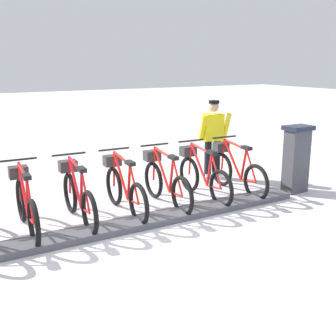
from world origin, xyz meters
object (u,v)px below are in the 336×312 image
object	(u,v)px
bike_docked_1	(202,175)
bike_docked_4	(78,195)
bike_docked_2	(165,181)
payment_kiosk	(296,158)
bike_docked_3	(124,188)
bike_docked_0	(236,170)
bike_docked_5	(26,203)
worker_near_rack	(213,136)

from	to	relation	value
bike_docked_1	bike_docked_4	world-z (taller)	same
bike_docked_2	bike_docked_4	bearing A→B (deg)	90.00
payment_kiosk	bike_docked_3	size ratio (longest dim) A/B	0.74
payment_kiosk	bike_docked_4	xyz separation A→B (m)	(0.57, 4.07, -0.24)
bike_docked_1	bike_docked_2	world-z (taller)	same
bike_docked_3	bike_docked_4	xyz separation A→B (m)	(0.00, 0.77, 0.00)
bike_docked_0	bike_docked_3	world-z (taller)	same
payment_kiosk	bike_docked_4	size ratio (longest dim) A/B	0.74
bike_docked_5	payment_kiosk	bearing A→B (deg)	-96.74
payment_kiosk	bike_docked_5	xyz separation A→B (m)	(0.57, 4.84, -0.24)
payment_kiosk	bike_docked_5	size ratio (longest dim) A/B	0.74
payment_kiosk	bike_docked_3	bearing A→B (deg)	80.16
bike_docked_3	worker_near_rack	world-z (taller)	worker_near_rack
bike_docked_2	worker_near_rack	distance (m)	2.04
bike_docked_1	worker_near_rack	bearing A→B (deg)	-43.53
payment_kiosk	bike_docked_5	bearing A→B (deg)	83.26
worker_near_rack	bike_docked_4	bearing A→B (deg)	106.93
bike_docked_0	worker_near_rack	xyz separation A→B (m)	(0.99, -0.17, 0.48)
bike_docked_1	bike_docked_5	size ratio (longest dim) A/B	1.00
bike_docked_3	worker_near_rack	xyz separation A→B (m)	(0.99, -2.49, 0.48)
bike_docked_3	bike_docked_1	bearing A→B (deg)	-90.00
bike_docked_2	bike_docked_3	bearing A→B (deg)	90.00
bike_docked_3	bike_docked_5	world-z (taller)	same
payment_kiosk	bike_docked_1	distance (m)	1.86
bike_docked_2	bike_docked_3	xyz separation A→B (m)	(0.00, 0.77, 0.00)
bike_docked_5	worker_near_rack	distance (m)	4.18
bike_docked_1	bike_docked_3	xyz separation A→B (m)	(0.00, 1.54, 0.00)
bike_docked_3	bike_docked_0	bearing A→B (deg)	-90.00
payment_kiosk	bike_docked_4	distance (m)	4.11
bike_docked_4	bike_docked_0	bearing A→B (deg)	-90.00
payment_kiosk	bike_docked_5	world-z (taller)	payment_kiosk
bike_docked_2	bike_docked_5	bearing A→B (deg)	90.00
bike_docked_0	bike_docked_1	distance (m)	0.77
worker_near_rack	bike_docked_1	bearing A→B (deg)	136.47
bike_docked_4	bike_docked_1	bearing A→B (deg)	-90.00
bike_docked_2	bike_docked_5	xyz separation A→B (m)	(0.00, 2.32, 0.00)
bike_docked_1	worker_near_rack	distance (m)	1.45
bike_docked_1	bike_docked_2	size ratio (longest dim) A/B	1.00
payment_kiosk	bike_docked_2	bearing A→B (deg)	77.24
bike_docked_1	bike_docked_4	distance (m)	2.32
bike_docked_0	bike_docked_4	xyz separation A→B (m)	(0.00, 3.09, 0.00)
bike_docked_1	bike_docked_2	distance (m)	0.77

